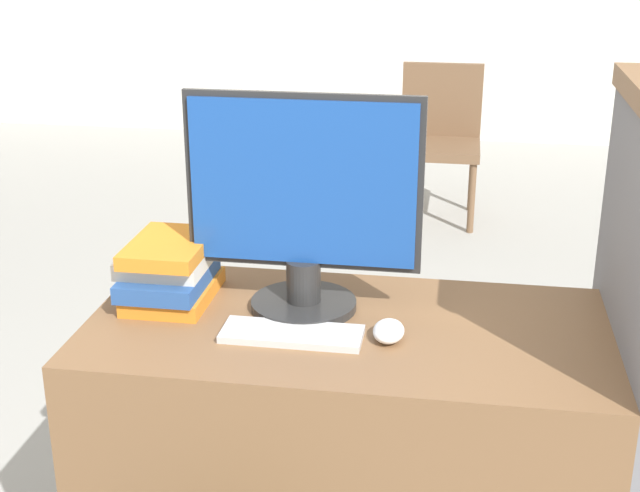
{
  "coord_description": "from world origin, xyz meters",
  "views": [
    {
      "loc": [
        0.23,
        -1.49,
        1.61
      ],
      "look_at": [
        -0.06,
        0.27,
        0.94
      ],
      "focal_mm": 50.0,
      "sensor_mm": 36.0,
      "label": 1
    }
  ],
  "objects_px": {
    "mouse": "(389,331)",
    "book_stack": "(170,271)",
    "keyboard": "(292,334)",
    "far_chair": "(440,134)",
    "monitor": "(303,205)"
  },
  "relations": [
    {
      "from": "book_stack",
      "to": "far_chair",
      "type": "xyz_separation_m",
      "value": [
        0.54,
        2.96,
        -0.35
      ]
    },
    {
      "from": "keyboard",
      "to": "far_chair",
      "type": "height_order",
      "value": "far_chair"
    },
    {
      "from": "mouse",
      "to": "book_stack",
      "type": "xyz_separation_m",
      "value": [
        -0.53,
        0.13,
        0.05
      ]
    },
    {
      "from": "monitor",
      "to": "mouse",
      "type": "xyz_separation_m",
      "value": [
        0.21,
        -0.13,
        -0.23
      ]
    },
    {
      "from": "keyboard",
      "to": "far_chair",
      "type": "xyz_separation_m",
      "value": [
        0.22,
        3.12,
        -0.28
      ]
    },
    {
      "from": "monitor",
      "to": "book_stack",
      "type": "xyz_separation_m",
      "value": [
        -0.32,
        -0.0,
        -0.18
      ]
    },
    {
      "from": "mouse",
      "to": "monitor",
      "type": "bearing_deg",
      "value": 147.86
    },
    {
      "from": "monitor",
      "to": "keyboard",
      "type": "distance_m",
      "value": 0.29
    },
    {
      "from": "keyboard",
      "to": "mouse",
      "type": "bearing_deg",
      "value": 6.85
    },
    {
      "from": "keyboard",
      "to": "monitor",
      "type": "bearing_deg",
      "value": 90.83
    },
    {
      "from": "monitor",
      "to": "far_chair",
      "type": "relative_size",
      "value": 0.64
    },
    {
      "from": "mouse",
      "to": "far_chair",
      "type": "distance_m",
      "value": 3.11
    },
    {
      "from": "monitor",
      "to": "mouse",
      "type": "distance_m",
      "value": 0.34
    },
    {
      "from": "monitor",
      "to": "mouse",
      "type": "bearing_deg",
      "value": -32.14
    },
    {
      "from": "book_stack",
      "to": "far_chair",
      "type": "distance_m",
      "value": 3.03
    }
  ]
}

